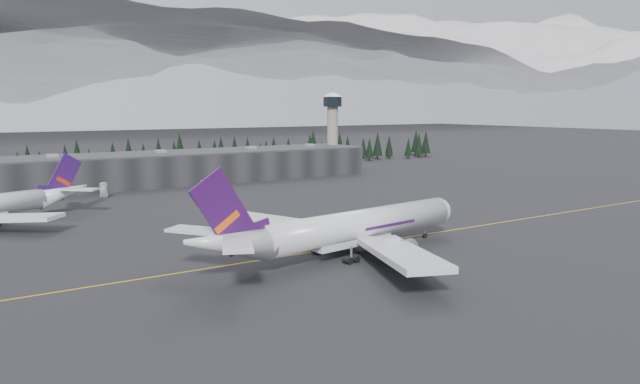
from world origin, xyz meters
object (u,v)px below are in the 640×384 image
terminal (185,167)px  gse_vehicle_b (203,190)px  gse_vehicle_a (104,196)px  jet_main (340,229)px  control_tower (333,123)px

terminal → gse_vehicle_b: (-4.01, -30.52, -5.55)m
gse_vehicle_a → terminal: bearing=33.8°
jet_main → gse_vehicle_b: (8.86, 102.90, -5.05)m
terminal → gse_vehicle_a: (-37.80, -25.77, -5.55)m
terminal → jet_main: jet_main is taller
terminal → gse_vehicle_a: size_ratio=29.53×
gse_vehicle_a → jet_main: bearing=-77.5°
jet_main → gse_vehicle_a: (-24.94, 107.65, -5.05)m
control_tower → gse_vehicle_a: control_tower is taller
gse_vehicle_a → gse_vehicle_b: gse_vehicle_a is taller
terminal → jet_main: 134.04m
jet_main → control_tower: bearing=49.6°
terminal → jet_main: size_ratio=2.29×
control_tower → gse_vehicle_a: (-112.80, -28.77, -22.65)m
jet_main → gse_vehicle_a: bearing=95.5°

